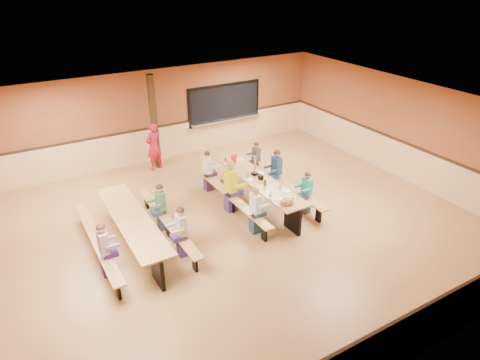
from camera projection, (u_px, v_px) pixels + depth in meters
ground at (229, 229)px, 10.64m from camera, size 12.00×12.00×0.00m
room_envelope at (228, 205)px, 10.33m from camera, size 12.04×10.04×3.02m
kitchen_pass_through at (225, 105)px, 14.97m from camera, size 2.78×0.28×1.38m
structural_post at (154, 123)px, 13.28m from camera, size 0.18×0.18×3.00m
cafeteria_table_main at (259, 187)px, 11.54m from camera, size 1.91×3.70×0.74m
cafeteria_table_second at (133, 226)px, 9.78m from camera, size 1.91×3.70×0.74m
seated_child_white_left at (255, 210)px, 10.25m from camera, size 0.37×0.31×1.22m
seated_adult_yellow at (231, 187)px, 11.15m from camera, size 0.47×0.38×1.41m
seated_child_grey_left at (208, 171)px, 12.23m from camera, size 0.36×0.30×1.20m
seated_child_teal_right at (306, 193)px, 11.10m from camera, size 0.35×0.29×1.17m
seated_child_navy_right at (276, 171)px, 12.14m from camera, size 0.40×0.33×1.27m
seated_child_char_right at (256, 160)px, 13.00m from camera, size 0.34×0.27×1.14m
seated_child_purple_sec at (104, 250)px, 8.80m from camera, size 0.38×0.31×1.24m
seated_child_green_sec at (161, 207)px, 10.38m from camera, size 0.37×0.31×1.22m
seated_child_tan_sec at (182, 232)px, 9.42m from camera, size 0.38×0.31×1.22m
standing_woman at (154, 146)px, 13.44m from camera, size 0.66×0.55×1.55m
punch_pitcher at (234, 159)px, 12.37m from camera, size 0.16×0.16×0.22m
chip_bowl at (287, 201)px, 10.25m from camera, size 0.32×0.32×0.15m
napkin_dispenser at (261, 177)px, 11.42m from camera, size 0.10×0.14×0.13m
condiment_mustard at (264, 182)px, 11.14m from camera, size 0.06×0.06×0.17m
condiment_ketchup at (265, 183)px, 11.09m from camera, size 0.06×0.06×0.17m
table_paddle at (255, 170)px, 11.64m from camera, size 0.16×0.16×0.56m
place_settings at (259, 178)px, 11.42m from camera, size 0.65×3.30×0.11m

